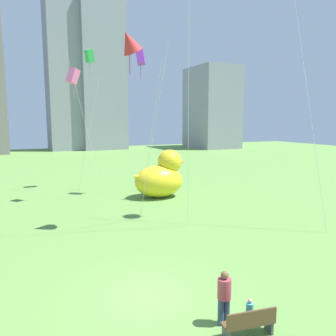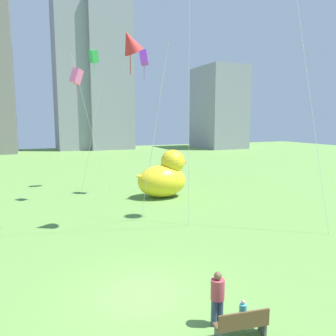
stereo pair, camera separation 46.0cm
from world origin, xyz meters
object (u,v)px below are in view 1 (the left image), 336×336
park_bench (249,322)px  kite_pink (73,77)px  person_child (250,312)px  kite_purple (141,58)px  giant_inflatable_duck (161,177)px  person_adult (224,295)px  kite_red (129,42)px  kite_green (89,57)px

park_bench → kite_pink: bearing=95.0°
person_child → kite_purple: (3.53, 18.98, 10.78)m
giant_inflatable_duck → kite_purple: kite_purple is taller
person_adult → kite_purple: kite_purple is taller
park_bench → person_child: bearing=51.6°
person_child → kite_pink: (-1.95, 18.71, 9.01)m
park_bench → kite_red: size_ratio=0.14×
park_bench → kite_purple: size_ratio=0.13×
person_adult → kite_red: kite_red is taller
giant_inflatable_duck → kite_pink: kite_pink is taller
kite_red → person_adult: bearing=-92.0°
person_adult → kite_red: 13.73m
kite_pink → kite_green: bearing=65.2°
kite_green → kite_purple: (3.19, -4.70, -0.67)m
giant_inflatable_duck → kite_purple: 9.82m
park_bench → kite_purple: bearing=78.8°
kite_purple → kite_pink: kite_purple is taller
park_bench → person_adult: size_ratio=0.94×
kite_red → kite_green: bearing=87.4°
person_adult → kite_green: 25.69m
person_child → kite_purple: kite_purple is taller
person_adult → kite_pink: bearing=94.2°
person_child → giant_inflatable_duck: (4.58, 17.37, 1.15)m
kite_red → kite_pink: kite_red is taller
giant_inflatable_duck → kite_red: size_ratio=0.42×
person_child → kite_green: bearing=89.2°
person_adult → person_child: (0.60, -0.49, -0.44)m
kite_green → kite_pink: 5.99m
kite_purple → kite_red: bearing=-113.8°
kite_green → kite_purple: bearing=-55.8°
park_bench → person_adult: bearing=109.2°
park_bench → kite_pink: kite_pink is taller
park_bench → kite_pink: 21.19m
giant_inflatable_duck → kite_pink: 10.31m
person_adult → kite_pink: (-1.35, 18.22, 8.58)m
park_bench → kite_red: 14.69m
kite_green → kite_pink: kite_green is taller
kite_pink → giant_inflatable_duck: bearing=-11.5°
person_child → park_bench: bearing=-128.4°
person_child → kite_purple: 22.11m
park_bench → kite_green: (0.64, 24.06, 11.49)m
kite_red → park_bench: bearing=-90.3°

